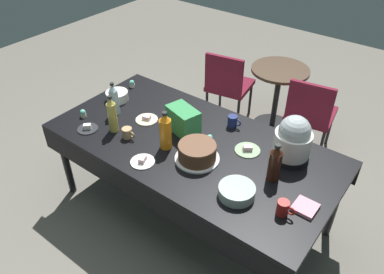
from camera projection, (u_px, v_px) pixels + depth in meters
ground at (192, 210)px, 3.31m from camera, size 9.00×9.00×0.00m
potluck_table at (192, 149)px, 2.90m from camera, size 2.20×1.10×0.75m
frosted_layer_cake at (197, 152)px, 2.67m from camera, size 0.32×0.32×0.13m
slow_cooker at (293, 140)px, 2.62m from camera, size 0.27×0.27×0.35m
glass_salad_bowl at (237, 191)px, 2.40m from camera, size 0.24×0.24×0.07m
ceramic_snack_bowl at (117, 96)px, 3.33m from camera, size 0.19×0.19×0.08m
dessert_plate_cream at (147, 119)px, 3.10m from camera, size 0.18×0.18×0.04m
dessert_plate_white at (143, 161)px, 2.68m from camera, size 0.17×0.17×0.04m
dessert_plate_charcoal at (88, 128)px, 2.99m from camera, size 0.16×0.16×0.05m
dessert_plate_sage at (248, 149)px, 2.78m from camera, size 0.19×0.19×0.04m
cupcake_mint at (132, 84)px, 3.52m from camera, size 0.05×0.05×0.07m
cupcake_cocoa at (83, 113)px, 3.12m from camera, size 0.05×0.05×0.07m
cupcake_rose at (210, 139)px, 2.85m from camera, size 0.05×0.05×0.07m
soda_bottle_water at (114, 100)px, 3.11m from camera, size 0.07×0.07×0.28m
soda_bottle_ginger_ale at (112, 115)px, 2.90m from camera, size 0.07×0.07×0.31m
soda_bottle_orange_juice at (165, 131)px, 2.73m from camera, size 0.09×0.09×0.31m
soda_bottle_cola at (275, 163)px, 2.47m from camera, size 0.09×0.09×0.29m
coffee_mug_tan at (128, 133)px, 2.89m from camera, size 0.12×0.08×0.08m
coffee_mug_navy at (233, 121)px, 3.01m from camera, size 0.12×0.08×0.09m
coffee_mug_red at (283, 208)px, 2.27m from camera, size 0.12×0.07×0.10m
soda_carton at (183, 120)px, 2.92m from camera, size 0.29×0.23×0.20m
paper_napkin_stack at (305, 207)px, 2.32m from camera, size 0.14×0.14×0.02m
maroon_chair_left at (228, 83)px, 4.13m from camera, size 0.51×0.51×0.85m
maroon_chair_right at (310, 112)px, 3.67m from camera, size 0.50×0.50×0.85m
round_cafe_table at (278, 88)px, 4.04m from camera, size 0.60×0.60×0.72m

